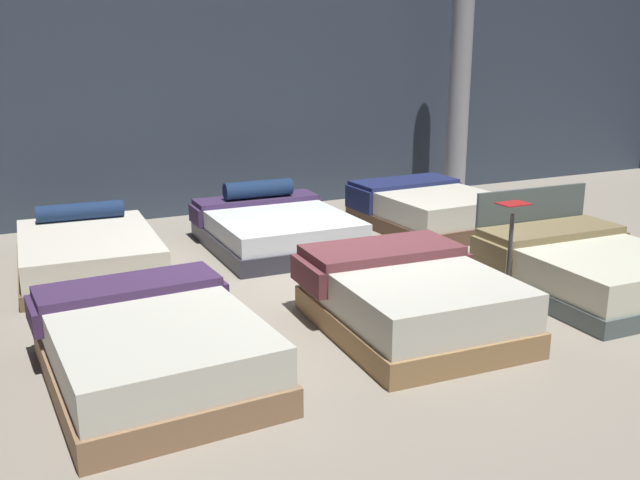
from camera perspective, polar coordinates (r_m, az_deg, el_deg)
ground_plane at (r=7.53m, az=0.98°, el=-3.55°), size 18.00×18.00×0.02m
showroom_back_wall at (r=10.63m, az=-8.39°, el=11.55°), size 18.00×0.06×3.50m
bed_0 at (r=5.46m, az=-13.35°, el=-8.48°), size 1.59×2.06×0.58m
bed_1 at (r=6.27m, az=7.23°, el=-4.71°), size 1.61×1.98×0.64m
bed_2 at (r=7.66m, az=20.76°, el=-2.13°), size 1.67×1.99×0.93m
bed_3 at (r=8.24m, az=-18.20°, el=-0.96°), size 1.59×2.18×0.64m
bed_4 at (r=8.83m, az=-3.59°, el=0.97°), size 1.73×2.09×0.74m
bed_5 at (r=9.86m, az=8.71°, el=2.51°), size 1.62×2.02×0.57m
price_sign at (r=6.85m, az=14.99°, el=-2.35°), size 0.28×0.24×1.05m
support_pillar at (r=11.60m, az=11.17°, el=11.73°), size 0.34×0.34×3.50m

